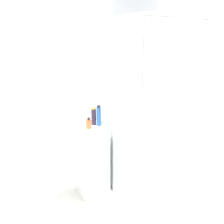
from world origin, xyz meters
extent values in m
cube|color=silver|center=(0.00, 1.70, 1.25)|extent=(6.40, 0.06, 2.50)
cube|color=white|center=(1.24, 1.24, 0.04)|extent=(0.87, 0.87, 0.09)
cylinder|color=#B2B2B7|center=(1.65, 1.65, 1.03)|extent=(0.04, 0.04, 2.06)
cylinder|color=#B2B2B7|center=(0.82, 1.65, 1.03)|extent=(0.04, 0.04, 2.06)
cylinder|color=#B2B2B7|center=(1.65, 0.82, 1.03)|extent=(0.04, 0.04, 2.06)
cylinder|color=#B2B2B7|center=(0.82, 0.82, 1.03)|extent=(0.04, 0.04, 2.06)
cylinder|color=#B2B2B7|center=(1.24, 0.82, 2.04)|extent=(0.83, 0.04, 0.04)
cylinder|color=#B2B2B7|center=(1.24, 1.65, 2.04)|extent=(0.83, 0.04, 0.04)
cylinder|color=#B2B2B7|center=(0.82, 1.24, 2.04)|extent=(0.04, 0.83, 0.04)
cylinder|color=#B2B2B7|center=(1.65, 1.24, 2.04)|extent=(0.04, 0.83, 0.04)
cube|color=silver|center=(1.24, 0.81, 1.06)|extent=(0.80, 0.01, 1.93)
cube|color=silver|center=(0.81, 1.24, 1.06)|extent=(0.01, 0.80, 1.93)
cylinder|color=#B7BABF|center=(1.45, 1.59, 0.86)|extent=(0.02, 0.02, 1.54)
cylinder|color=#B7BABF|center=(1.45, 1.54, 1.65)|extent=(0.07, 0.07, 0.04)
cube|color=beige|center=(1.36, 0.79, 1.74)|extent=(0.38, 0.03, 0.61)
cube|color=silver|center=(0.57, 1.48, 0.42)|extent=(0.36, 0.38, 0.83)
sphere|color=gold|center=(0.57, 1.28, 0.46)|extent=(0.02, 0.02, 0.02)
cylinder|color=white|center=(-0.02, 1.28, 0.34)|extent=(0.14, 0.14, 0.68)
cylinder|color=white|center=(-0.02, 1.28, 0.75)|extent=(0.43, 0.43, 0.15)
cylinder|color=#B7BABF|center=(-0.02, 1.43, 0.89)|extent=(0.02, 0.02, 0.13)
cube|color=#B7BABF|center=(-0.02, 1.40, 0.95)|extent=(0.02, 0.07, 0.02)
cylinder|color=#E5562D|center=(0.52, 1.40, 0.88)|extent=(0.07, 0.07, 0.10)
cylinder|color=black|center=(0.52, 1.40, 0.94)|extent=(0.02, 0.02, 0.02)
cube|color=black|center=(0.52, 1.38, 0.96)|extent=(0.02, 0.04, 0.01)
cylinder|color=#281E33|center=(0.64, 1.51, 0.93)|extent=(0.06, 0.06, 0.19)
cylinder|color=gold|center=(0.64, 1.51, 1.04)|extent=(0.05, 0.05, 0.02)
cylinder|color=#1E4C93|center=(0.68, 1.44, 0.94)|extent=(0.05, 0.05, 0.22)
cylinder|color=black|center=(0.68, 1.44, 1.07)|extent=(0.04, 0.04, 0.02)
cylinder|color=beige|center=(0.54, 1.52, 0.91)|extent=(0.05, 0.05, 0.15)
cylinder|color=silver|center=(0.54, 1.52, 0.99)|extent=(0.02, 0.02, 0.02)
cube|color=silver|center=(0.54, 1.51, 1.01)|extent=(0.01, 0.03, 0.01)
camera|label=1|loc=(-0.66, -1.23, 1.76)|focal=42.00mm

